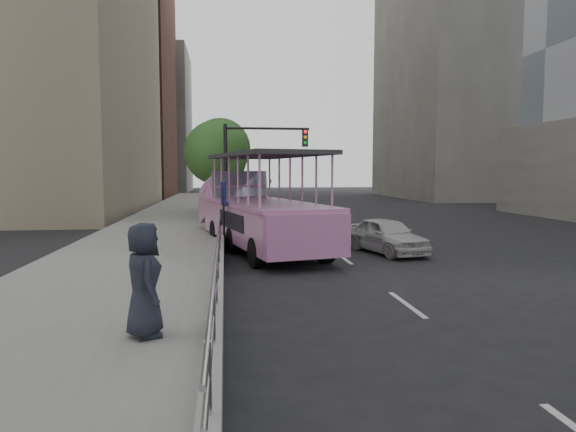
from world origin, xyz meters
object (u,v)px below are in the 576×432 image
at_px(duck_boat, 254,213).
at_px(parking_sign, 224,208).
at_px(pedestrian_far, 144,280).
at_px(traffic_signal, 250,159).
at_px(street_tree_near, 218,155).
at_px(car, 387,235).
at_px(street_tree_far, 222,150).

xyz_separation_m(duck_boat, parking_sign, (-1.16, -1.45, 0.30)).
height_order(pedestrian_far, traffic_signal, traffic_signal).
xyz_separation_m(duck_boat, traffic_signal, (0.13, 5.50, 2.17)).
bearing_deg(street_tree_near, traffic_signal, -65.02).
distance_m(duck_boat, parking_sign, 1.88).
distance_m(car, street_tree_far, 18.35).
bearing_deg(street_tree_far, car, -70.91).
bearing_deg(traffic_signal, street_tree_far, 98.43).
relative_size(pedestrian_far, traffic_signal, 0.35).
xyz_separation_m(parking_sign, traffic_signal, (1.29, 6.95, 1.88)).
distance_m(traffic_signal, street_tree_near, 3.80).
distance_m(car, parking_sign, 5.89).
xyz_separation_m(duck_boat, street_tree_far, (-1.27, 14.93, 2.98)).
distance_m(parking_sign, street_tree_far, 16.60).
xyz_separation_m(car, parking_sign, (-5.77, 0.61, 0.98)).
bearing_deg(car, traffic_signal, 105.43).
distance_m(traffic_signal, street_tree_far, 9.57).
xyz_separation_m(duck_boat, pedestrian_far, (-2.40, -11.48, -0.11)).
bearing_deg(pedestrian_far, street_tree_near, -21.63).
bearing_deg(duck_boat, traffic_signal, 88.66).
bearing_deg(street_tree_far, street_tree_near, -91.91).
height_order(traffic_signal, street_tree_near, street_tree_near).
distance_m(duck_boat, traffic_signal, 5.92).
bearing_deg(car, parking_sign, 158.75).
bearing_deg(street_tree_near, street_tree_far, 88.09).
bearing_deg(duck_boat, street_tree_near, 99.34).
bearing_deg(street_tree_near, duck_boat, -80.66).
xyz_separation_m(parking_sign, street_tree_far, (-0.11, 16.38, 2.69)).
bearing_deg(duck_boat, street_tree_far, 94.86).
bearing_deg(car, duck_boat, 140.68).
bearing_deg(parking_sign, street_tree_near, 91.69).
xyz_separation_m(street_tree_near, street_tree_far, (0.20, 6.00, 0.49)).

